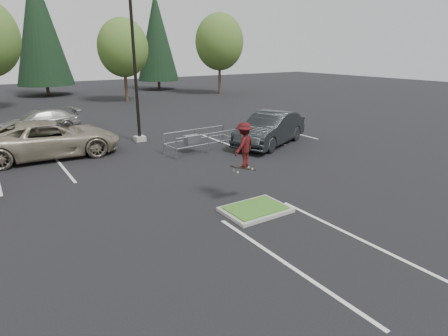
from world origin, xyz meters
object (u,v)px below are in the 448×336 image
decid_c (123,50)px  conif_c (157,37)px  car_r_charc (270,129)px  car_far_silver (41,121)px  cart_corral (194,139)px  skateboarder (244,145)px  car_l_tan (51,139)px  conif_b (39,26)px  light_pole (135,63)px  decid_d (219,44)px

decid_c → conif_c: size_ratio=0.67×
car_r_charc → car_far_silver: (-10.56, 11.00, -0.20)m
conif_c → car_far_silver: conif_c is taller
cart_corral → car_r_charc: car_r_charc is taller
car_r_charc → car_far_silver: bearing=-160.0°
skateboarder → car_l_tan: size_ratio=0.27×
decid_c → car_far_silver: (-10.05, -11.83, -4.52)m
conif_b → car_r_charc: 34.82m
conif_b → conif_c: (14.00, -1.00, -1.00)m
car_l_tan → car_far_silver: (0.44, 6.74, -0.20)m
conif_b → car_l_tan: bearing=-98.7°
decid_c → cart_corral: size_ratio=2.10×
decid_c → car_far_silver: bearing=-130.3°
light_pole → conif_b: size_ratio=0.70×
conif_b → cart_corral: bearing=-86.4°
decid_d → car_l_tan: decid_d is taller
decid_c → decid_d: 12.03m
light_pole → cart_corral: bearing=-68.9°
cart_corral → conif_b: bearing=90.5°
conif_b → car_l_tan: 30.38m
light_pole → car_far_silver: size_ratio=2.00×
light_pole → car_l_tan: (-5.00, -0.74, -3.63)m
decid_c → car_l_tan: (-10.49, -18.58, -4.32)m
decid_c → car_r_charc: bearing=-88.7°
decid_c → car_far_silver: 16.17m
cart_corral → skateboarder: 7.36m
decid_d → car_r_charc: decid_d is taller
decid_d → skateboarder: (-17.80, -29.33, -3.81)m
decid_c → decid_d: size_ratio=0.89×
decid_d → conif_c: size_ratio=0.75×
car_r_charc → conif_b: bearing=167.2°
light_pole → decid_c: size_ratio=1.21×
skateboarder → decid_d: bearing=-145.9°
conif_b → conif_c: conif_b is taller
skateboarder → car_far_silver: skateboarder is taller
light_pole → car_far_silver: 8.45m
decid_d → cart_corral: 27.95m
car_l_tan → light_pole: bearing=-77.7°
car_r_charc → car_far_silver: 15.25m
decid_d → conif_c: 10.04m
car_l_tan → conif_c: bearing=-29.3°
skateboarder → car_far_silver: 17.58m
decid_d → conif_b: (-17.99, 10.17, 1.94)m
conif_c → car_l_tan: 34.28m
decid_d → car_r_charc: (-11.49, -23.33, -4.97)m
conif_b → conif_c: bearing=-4.1°
conif_b → car_r_charc: conif_b is taller
decid_d → car_l_tan: size_ratio=1.40×
decid_c → conif_c: (8.01, 9.67, 1.59)m
conif_b → cart_corral: 33.36m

